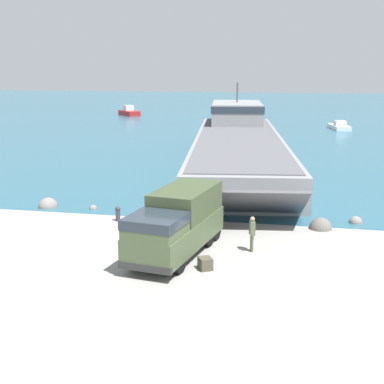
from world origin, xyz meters
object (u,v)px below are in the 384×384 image
(military_truck, at_px, (177,222))
(cargo_crate, at_px, (205,264))
(landing_craft, at_px, (238,140))
(moored_boat_a, at_px, (129,112))
(mooring_bollard, at_px, (118,213))
(soldier_on_ramp, at_px, (252,231))
(moored_boat_b, at_px, (339,126))

(military_truck, xyz_separation_m, cargo_crate, (1.75, -1.80, -1.34))
(landing_craft, distance_m, cargo_crate, 32.16)
(moored_boat_a, bearing_deg, landing_craft, 75.59)
(landing_craft, relative_size, moored_boat_a, 8.46)
(mooring_bollard, bearing_deg, cargo_crate, -45.96)
(soldier_on_ramp, bearing_deg, mooring_bollard, -40.57)
(soldier_on_ramp, xyz_separation_m, cargo_crate, (-1.84, -2.92, -0.77))
(landing_craft, bearing_deg, moored_boat_a, 112.48)
(moored_boat_b, relative_size, cargo_crate, 9.24)
(soldier_on_ramp, bearing_deg, landing_craft, -97.64)
(moored_boat_b, bearing_deg, moored_boat_a, 144.98)
(military_truck, bearing_deg, moored_boat_a, -150.93)
(landing_craft, xyz_separation_m, moored_boat_a, (-27.01, 46.35, -1.13))
(landing_craft, height_order, moored_boat_b, landing_craft)
(moored_boat_b, distance_m, mooring_bollard, 56.84)
(moored_boat_a, height_order, mooring_bollard, moored_boat_a)
(soldier_on_ramp, distance_m, moored_boat_b, 58.89)
(moored_boat_a, height_order, cargo_crate, moored_boat_a)
(military_truck, height_order, moored_boat_a, military_truck)
(landing_craft, bearing_deg, military_truck, -96.60)
(moored_boat_a, xyz_separation_m, mooring_bollard, (22.79, -71.59, -0.16))
(cargo_crate, bearing_deg, mooring_bollard, 134.04)
(landing_craft, height_order, mooring_bollard, landing_craft)
(cargo_crate, bearing_deg, military_truck, 134.16)
(mooring_bollard, bearing_deg, moored_boat_b, 73.48)
(mooring_bollard, bearing_deg, landing_craft, 80.52)
(moored_boat_a, relative_size, cargo_crate, 7.88)
(landing_craft, distance_m, mooring_bollard, 25.63)
(moored_boat_a, bearing_deg, mooring_bollard, 63.02)
(soldier_on_ramp, bearing_deg, military_truck, 1.49)
(military_truck, bearing_deg, cargo_crate, 53.40)
(moored_boat_b, xyz_separation_m, mooring_bollard, (-16.17, -54.50, 0.05))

